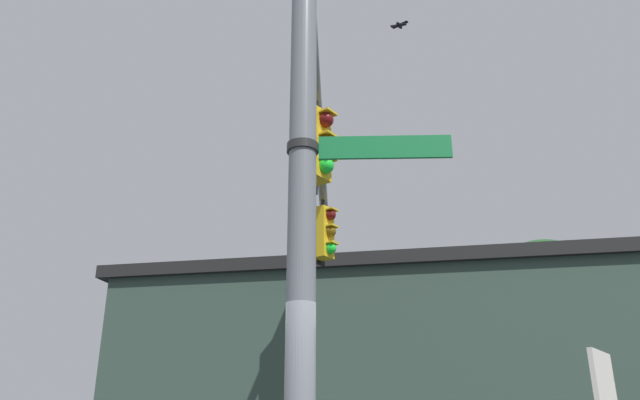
{
  "coord_description": "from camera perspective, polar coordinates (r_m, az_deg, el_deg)",
  "views": [
    {
      "loc": [
        3.92,
        3.11,
        1.5
      ],
      "look_at": [
        -3.95,
        -2.74,
        5.24
      ],
      "focal_mm": 34.33,
      "sensor_mm": 36.0,
      "label": 1
    }
  ],
  "objects": [
    {
      "name": "storefront_building",
      "position": [
        17.21,
        7.66,
        -16.89
      ],
      "size": [
        13.59,
        16.0,
        5.26
      ],
      "color": "#33473D",
      "rests_on": "ground"
    },
    {
      "name": "tree_by_storefront",
      "position": [
        19.29,
        20.51,
        -9.66
      ],
      "size": [
        4.14,
        4.14,
        6.91
      ],
      "color": "#4C3823",
      "rests_on": "ground"
    },
    {
      "name": "mast_arm",
      "position": [
        10.14,
        -0.14,
        5.71
      ],
      "size": [
        6.79,
        4.79,
        0.18
      ],
      "primitive_type": "cylinder",
      "rotation": [
        0.0,
        1.57,
        3.75
      ],
      "color": "slate"
    },
    {
      "name": "bird_flying",
      "position": [
        13.79,
        7.4,
        15.85
      ],
      "size": [
        0.26,
        0.4,
        0.09
      ],
      "color": "black"
    },
    {
      "name": "traffic_light_mid_inner",
      "position": [
        12.26,
        0.37,
        -3.06
      ],
      "size": [
        0.54,
        0.49,
        1.31
      ],
      "color": "black"
    },
    {
      "name": "signal_pole",
      "position": [
        5.34,
        -1.68,
        -0.23
      ],
      "size": [
        0.25,
        0.25,
        6.77
      ],
      "primitive_type": "cylinder",
      "color": "slate",
      "rests_on": "ground"
    },
    {
      "name": "traffic_light_nearest_pole",
      "position": [
        8.55,
        -0.35,
        5.13
      ],
      "size": [
        0.54,
        0.49,
        1.31
      ],
      "color": "black"
    },
    {
      "name": "street_name_sign",
      "position": [
        5.54,
        2.63,
        4.88
      ],
      "size": [
        0.92,
        1.26,
        0.22
      ],
      "color": "#147238"
    }
  ]
}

